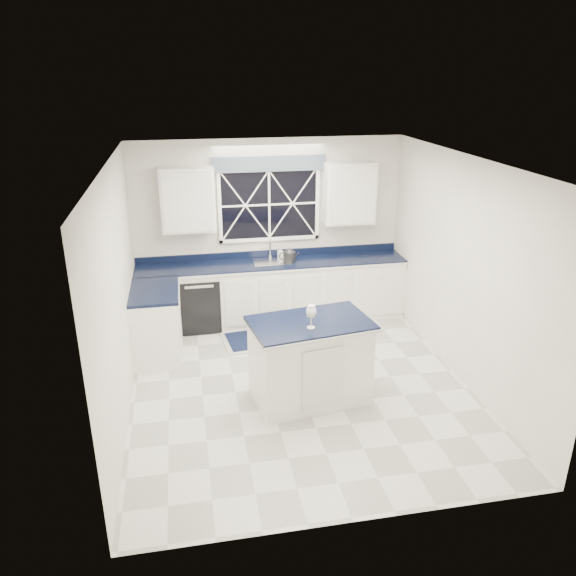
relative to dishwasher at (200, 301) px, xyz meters
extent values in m
plane|color=silver|center=(1.10, -1.95, -0.41)|extent=(4.50, 4.50, 0.00)
cube|color=white|center=(1.10, 0.30, 0.94)|extent=(4.00, 0.10, 2.70)
cube|color=white|center=(1.10, 0.00, 0.04)|extent=(3.98, 0.60, 0.90)
cube|color=white|center=(-0.60, -0.80, 0.04)|extent=(0.60, 1.00, 0.90)
cube|color=black|center=(1.10, 0.00, 0.51)|extent=(3.98, 0.64, 0.04)
cube|color=black|center=(0.00, 0.00, 0.00)|extent=(0.60, 0.58, 0.82)
cube|color=black|center=(1.10, 0.27, 1.34)|extent=(1.40, 0.02, 1.00)
cube|color=slate|center=(1.10, 0.21, 1.94)|extent=(1.65, 0.04, 0.22)
cube|color=white|center=(-0.07, 0.13, 1.49)|extent=(0.75, 0.34, 0.90)
cube|color=white|center=(2.28, 0.13, 1.49)|extent=(0.75, 0.34, 0.90)
cylinder|color=silver|center=(1.10, 0.22, 0.55)|extent=(0.05, 0.05, 0.04)
cylinder|color=silver|center=(1.10, 0.22, 0.69)|extent=(0.02, 0.02, 0.28)
cylinder|color=silver|center=(1.10, 0.13, 0.82)|extent=(0.02, 0.18, 0.02)
cube|color=white|center=(1.16, -2.24, 0.06)|extent=(1.36, 0.92, 0.95)
cube|color=black|center=(1.16, -2.24, 0.56)|extent=(1.43, 0.99, 0.04)
cube|color=#A5A4A0|center=(0.89, -0.60, -0.40)|extent=(1.29, 0.88, 0.01)
cube|color=black|center=(0.89, -0.60, -0.39)|extent=(1.14, 0.73, 0.01)
cylinder|color=#2B2B2D|center=(1.35, 0.00, 0.60)|extent=(0.20, 0.20, 0.15)
cone|color=#2B2B2D|center=(1.35, 0.00, 0.71)|extent=(0.16, 0.16, 0.06)
torus|color=#2B2B2D|center=(1.26, 0.01, 0.61)|extent=(0.12, 0.03, 0.12)
cylinder|color=#2B2B2D|center=(1.46, -0.01, 0.63)|extent=(0.08, 0.02, 0.10)
cylinder|color=white|center=(1.13, -2.40, 0.59)|extent=(0.09, 0.09, 0.01)
cylinder|color=white|center=(1.13, -2.40, 0.66)|extent=(0.01, 0.01, 0.14)
ellipsoid|color=white|center=(1.13, -2.40, 0.78)|extent=(0.11, 0.11, 0.14)
cylinder|color=#CFC86D|center=(1.13, -2.40, 0.75)|extent=(0.09, 0.09, 0.06)
imported|color=silver|center=(1.25, 0.20, 0.61)|extent=(0.08, 0.09, 0.16)
camera|label=1|loc=(-0.15, -7.76, 3.20)|focal=35.00mm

